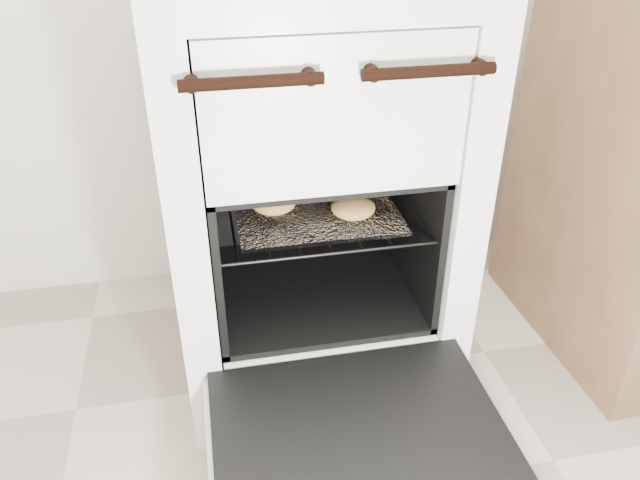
% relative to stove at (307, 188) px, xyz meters
% --- Properties ---
extents(stove, '(0.59, 0.66, 0.91)m').
position_rel_stove_xyz_m(stove, '(0.00, 0.00, 0.00)').
color(stove, white).
rests_on(stove, ground).
extents(oven_door, '(0.54, 0.42, 0.04)m').
position_rel_stove_xyz_m(oven_door, '(-0.00, -0.50, -0.25)').
color(oven_door, black).
rests_on(oven_door, stove).
extents(oven_rack, '(0.43, 0.42, 0.01)m').
position_rel_stove_xyz_m(oven_rack, '(-0.00, -0.07, -0.01)').
color(oven_rack, black).
rests_on(oven_rack, stove).
extents(foil_sheet, '(0.34, 0.30, 0.01)m').
position_rel_stove_xyz_m(foil_sheet, '(-0.00, -0.09, -0.00)').
color(foil_sheet, white).
rests_on(foil_sheet, oven_rack).
extents(baked_rolls, '(0.31, 0.24, 0.05)m').
position_rel_stove_xyz_m(baked_rolls, '(0.04, -0.08, 0.02)').
color(baked_rolls, tan).
rests_on(baked_rolls, foil_sheet).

